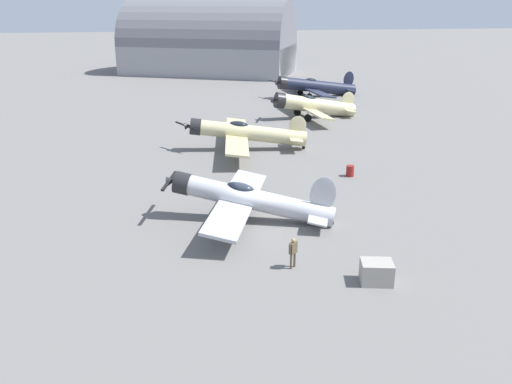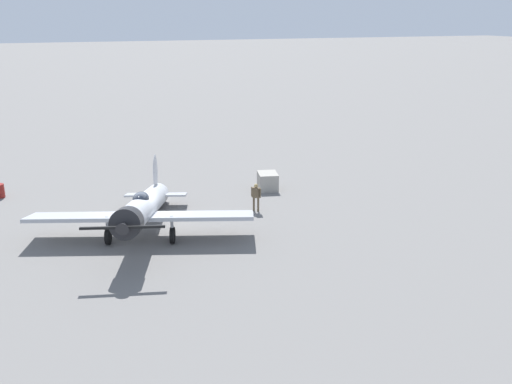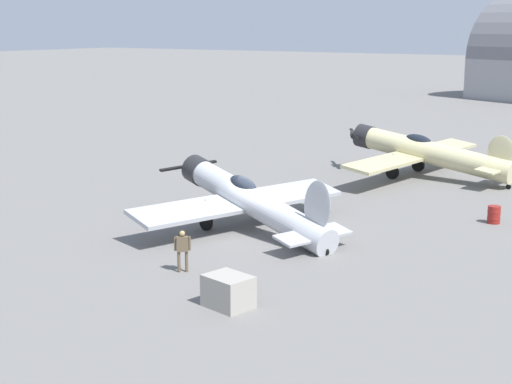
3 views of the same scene
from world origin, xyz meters
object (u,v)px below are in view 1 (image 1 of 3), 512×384
Objects in this scene: ground_crew_mechanic at (293,250)px; equipment_crate at (377,272)px; airplane_foreground at (248,199)px; airplane_far_line at (312,105)px; airplane_mid_apron at (244,133)px; fuel_drum at (350,171)px; airplane_outer_stand at (314,86)px.

ground_crew_mechanic reaches higher than equipment_crate.
airplane_far_line is (11.30, 27.67, 0.05)m from airplane_foreground.
fuel_drum is (6.70, -8.59, -1.13)m from airplane_mid_apron.
fuel_drum is at bearing 77.19° from airplane_far_line.
ground_crew_mechanic is at bearing 67.89° from airplane_far_line.
airplane_far_line is 7.75× the size of ground_crew_mechanic.
airplane_mid_apron is at bearing 96.49° from equipment_crate.
airplane_far_line is 20.76m from fuel_drum.
airplane_mid_apron is (2.03, 15.68, 0.18)m from airplane_foreground.
airplane_foreground is 9.66m from equipment_crate.
airplane_foreground is at bearing 62.84° from airplane_outer_stand.
airplane_mid_apron is at bearing -79.01° from airplane_foreground.
airplane_far_line is at bearing 66.94° from airplane_outer_stand.
fuel_drum is (3.97, 15.45, -0.12)m from equipment_crate.
airplane_far_line reaches higher than equipment_crate.
equipment_crate is at bearing 19.96° from ground_crew_mechanic.
ground_crew_mechanic is 4.06m from equipment_crate.
airplane_outer_stand is 50.23m from equipment_crate.
airplane_foreground is 0.88× the size of airplane_far_line.
airplane_foreground is at bearing 62.09° from airplane_far_line.
equipment_crate is at bearing 71.28° from airplane_outer_stand.
ground_crew_mechanic is at bearing 149.59° from equipment_crate.
airplane_foreground is 43.50m from airplane_outer_stand.
airplane_outer_stand is 8.12× the size of equipment_crate.
airplane_foreground is 0.80× the size of airplane_outer_stand.
airplane_mid_apron reaches higher than airplane_far_line.
airplane_mid_apron is at bearing 138.43° from ground_crew_mechanic.
airplane_outer_stand reaches higher than airplane_foreground.
airplane_mid_apron is 1.09× the size of airplane_far_line.
airplane_far_line reaches higher than fuel_drum.
ground_crew_mechanic is (-13.84, -47.10, -0.44)m from airplane_outer_stand.
airplane_outer_stand reaches higher than equipment_crate.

